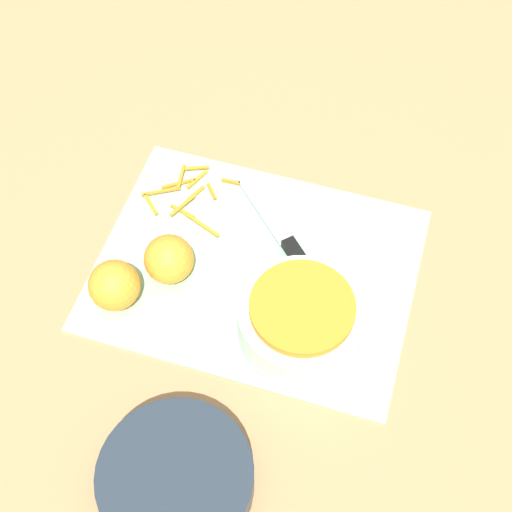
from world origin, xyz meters
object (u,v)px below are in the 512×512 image
(bowl_speckled, at_px, (301,318))
(bowl_dark, at_px, (174,478))
(orange_right, at_px, (114,285))
(orange_left, at_px, (169,259))
(knife, at_px, (292,249))

(bowl_speckled, xyz_separation_m, bowl_dark, (0.09, 0.25, -0.02))
(bowl_dark, bearing_deg, orange_right, -52.44)
(bowl_speckled, distance_m, orange_right, 0.26)
(orange_left, distance_m, orange_right, 0.08)
(bowl_dark, relative_size, orange_left, 2.64)
(bowl_speckled, distance_m, knife, 0.13)
(knife, xyz_separation_m, orange_left, (0.16, 0.09, 0.03))
(bowl_speckled, xyz_separation_m, orange_right, (0.26, 0.03, 0.00))
(orange_right, bearing_deg, bowl_dark, 127.56)
(knife, bearing_deg, bowl_speckled, 155.52)
(bowl_speckled, bearing_deg, orange_right, 6.09)
(orange_left, bearing_deg, orange_right, 47.71)
(bowl_speckled, distance_m, orange_left, 0.21)
(bowl_speckled, distance_m, bowl_dark, 0.27)
(knife, distance_m, orange_left, 0.18)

